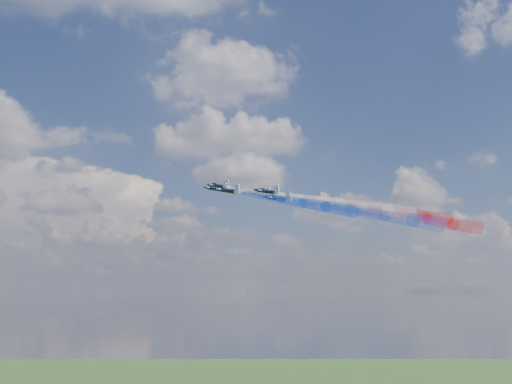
{
  "coord_description": "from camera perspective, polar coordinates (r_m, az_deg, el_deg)",
  "views": [
    {
      "loc": [
        -43.25,
        -158.24,
        102.61
      ],
      "look_at": [
        -8.72,
        20.12,
        130.97
      ],
      "focal_mm": 45.14,
      "sensor_mm": 36.0,
      "label": 1
    }
  ],
  "objects": [
    {
      "name": "jet_lead",
      "position": [
        193.83,
        -3.35,
        0.54
      ],
      "size": [
        13.02,
        13.56,
        5.26
      ],
      "primitive_type": null,
      "rotation": [
        0.22,
        -0.04,
        0.63
      ],
      "color": "black"
    },
    {
      "name": "jet_rear_right",
      "position": [
        180.89,
        6.01,
        -1.01
      ],
      "size": [
        13.02,
        13.56,
        5.26
      ],
      "primitive_type": null,
      "rotation": [
        0.22,
        -0.04,
        0.63
      ],
      "color": "black"
    },
    {
      "name": "jet_inner_right",
      "position": [
        194.13,
        0.28,
        -0.14
      ],
      "size": [
        13.02,
        13.56,
        5.26
      ],
      "primitive_type": null,
      "rotation": [
        0.22,
        -0.04,
        0.63
      ],
      "color": "black"
    },
    {
      "name": "jet_center_third",
      "position": [
        179.26,
        0.98,
        0.03
      ],
      "size": [
        13.02,
        13.56,
        5.26
      ],
      "primitive_type": null,
      "rotation": [
        0.22,
        -0.04,
        0.63
      ],
      "color": "black"
    },
    {
      "name": "trail_outer_left",
      "position": [
        149.45,
        4.14,
        -0.95
      ],
      "size": [
        27.23,
        35.0,
        12.43
      ],
      "primitive_type": null,
      "rotation": [
        0.22,
        -0.04,
        0.63
      ],
      "color": "blue"
    },
    {
      "name": "jet_outer_left",
      "position": [
        166.41,
        -2.56,
        0.12
      ],
      "size": [
        13.02,
        13.56,
        5.26
      ],
      "primitive_type": null,
      "rotation": [
        0.22,
        -0.04,
        0.63
      ],
      "color": "black"
    },
    {
      "name": "trail_rear_left",
      "position": [
        149.3,
        9.16,
        -1.73
      ],
      "size": [
        27.23,
        35.0,
        12.43
      ],
      "primitive_type": null,
      "rotation": [
        0.22,
        -0.04,
        0.63
      ],
      "color": "blue"
    },
    {
      "name": "jet_inner_left",
      "position": [
        181.71,
        -3.58,
        0.28
      ],
      "size": [
        13.02,
        13.56,
        5.26
      ],
      "primitive_type": null,
      "rotation": [
        0.22,
        -0.04,
        0.63
      ],
      "color": "black"
    },
    {
      "name": "trail_inner_left",
      "position": [
        164.3,
        2.39,
        -0.68
      ],
      "size": [
        27.23,
        35.0,
        12.43
      ],
      "primitive_type": null,
      "rotation": [
        0.22,
        -0.04,
        0.63
      ],
      "color": "blue"
    },
    {
      "name": "trail_inner_right",
      "position": [
        177.99,
        6.19,
        -1.06
      ],
      "size": [
        27.23,
        35.0,
        12.43
      ],
      "primitive_type": null,
      "rotation": [
        0.22,
        -0.04,
        0.63
      ],
      "color": "red"
    },
    {
      "name": "trail_lead",
      "position": [
        176.42,
        2.23,
        -0.33
      ],
      "size": [
        27.23,
        35.0,
        12.43
      ],
      "primitive_type": null,
      "rotation": [
        0.22,
        -0.04,
        0.63
      ],
      "color": "white"
    },
    {
      "name": "trail_center_third",
      "position": [
        163.44,
        7.48,
        -0.96
      ],
      "size": [
        27.23,
        35.0,
        12.43
      ],
      "primitive_type": null,
      "rotation": [
        0.22,
        -0.04,
        0.63
      ],
      "color": "white"
    },
    {
      "name": "trail_outer_right",
      "position": [
        181.15,
        11.02,
        -1.49
      ],
      "size": [
        27.23,
        35.0,
        12.43
      ],
      "primitive_type": null,
      "rotation": [
        0.22,
        -0.04,
        0.63
      ],
      "color": "red"
    },
    {
      "name": "jet_outer_right",
      "position": [
        195.66,
        4.81,
        -0.55
      ],
      "size": [
        13.02,
        13.56,
        5.26
      ],
      "primitive_type": null,
      "rotation": [
        0.22,
        -0.04,
        0.63
      ],
      "color": "black"
    },
    {
      "name": "jet_rear_left",
      "position": [
        164.63,
        1.93,
        -0.59
      ],
      "size": [
        13.02,
        13.56,
        5.26
      ],
      "primitive_type": null,
      "rotation": [
        0.22,
        -0.04,
        0.63
      ],
      "color": "black"
    },
    {
      "name": "trail_rear_right",
      "position": [
        166.96,
        12.87,
        -2.07
      ],
      "size": [
        27.23,
        35.0,
        12.43
      ],
      "primitive_type": null,
      "rotation": [
        0.22,
        -0.04,
        0.63
      ],
      "color": "red"
    }
  ]
}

